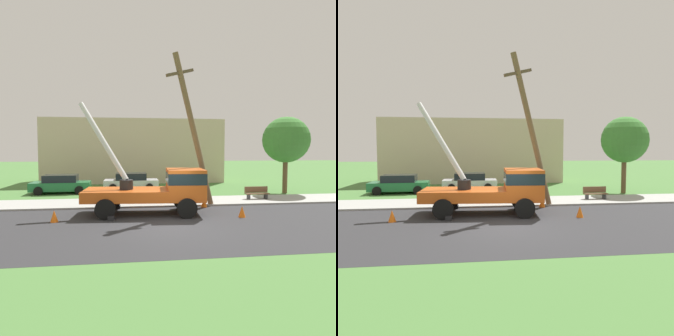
% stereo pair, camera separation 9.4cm
% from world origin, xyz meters
% --- Properties ---
extents(ground_plane, '(120.00, 120.00, 0.00)m').
position_xyz_m(ground_plane, '(0.00, 12.00, 0.00)').
color(ground_plane, '#477538').
extents(road_asphalt, '(80.00, 8.35, 0.01)m').
position_xyz_m(road_asphalt, '(0.00, 0.00, 0.00)').
color(road_asphalt, '#2B2B2D').
rests_on(road_asphalt, ground).
extents(sidewalk_strip, '(80.00, 3.16, 0.10)m').
position_xyz_m(sidewalk_strip, '(0.00, 5.75, 0.05)').
color(sidewalk_strip, '#9E9E99').
rests_on(sidewalk_strip, ground).
extents(utility_truck, '(6.74, 3.22, 5.98)m').
position_xyz_m(utility_truck, '(-0.13, 2.53, 1.41)').
color(utility_truck, '#C65119').
rests_on(utility_truck, ground).
extents(leaning_utility_pole, '(3.13, 1.61, 8.71)m').
position_xyz_m(leaning_utility_pole, '(1.90, 3.84, 4.46)').
color(leaning_utility_pole, brown).
rests_on(leaning_utility_pole, ground).
extents(traffic_cone_ahead, '(0.36, 0.36, 0.56)m').
position_xyz_m(traffic_cone_ahead, '(3.81, 1.15, 0.28)').
color(traffic_cone_ahead, orange).
rests_on(traffic_cone_ahead, ground).
extents(traffic_cone_behind, '(0.36, 0.36, 0.56)m').
position_xyz_m(traffic_cone_behind, '(-5.24, 1.29, 0.28)').
color(traffic_cone_behind, orange).
rests_on(traffic_cone_behind, ground).
extents(traffic_cone_curbside, '(0.36, 0.36, 0.56)m').
position_xyz_m(traffic_cone_curbside, '(2.58, 3.94, 0.28)').
color(traffic_cone_curbside, orange).
rests_on(traffic_cone_curbside, ground).
extents(parked_sedan_green, '(4.46, 2.12, 1.42)m').
position_xyz_m(parked_sedan_green, '(-6.99, 10.78, 0.71)').
color(parked_sedan_green, '#1E6638').
rests_on(parked_sedan_green, ground).
extents(parked_sedan_silver, '(4.42, 2.05, 1.42)m').
position_xyz_m(parked_sedan_silver, '(-1.60, 11.82, 0.71)').
color(parked_sedan_silver, '#B7B7BF').
rests_on(parked_sedan_silver, ground).
extents(park_bench, '(1.60, 0.45, 0.90)m').
position_xyz_m(park_bench, '(6.65, 5.82, 0.46)').
color(park_bench, brown).
rests_on(park_bench, ground).
extents(roadside_tree_near, '(3.51, 3.51, 5.87)m').
position_xyz_m(roadside_tree_near, '(10.18, 8.69, 4.09)').
color(roadside_tree_near, brown).
rests_on(roadside_tree_near, ground).
extents(lowrise_building_backdrop, '(18.00, 6.00, 6.40)m').
position_xyz_m(lowrise_building_backdrop, '(-1.21, 19.27, 3.20)').
color(lowrise_building_backdrop, '#C6B293').
rests_on(lowrise_building_backdrop, ground).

